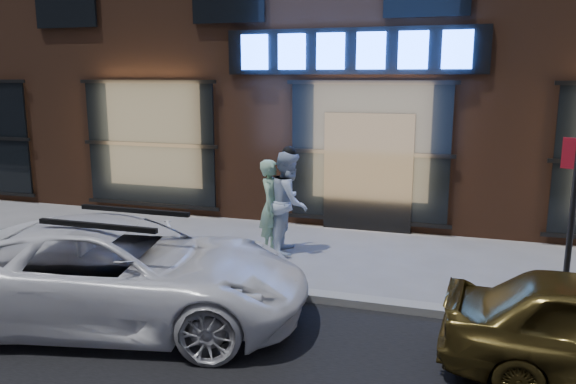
{
  "coord_description": "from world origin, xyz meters",
  "views": [
    {
      "loc": [
        1.8,
        -7.25,
        3.12
      ],
      "look_at": [
        -0.97,
        1.6,
        1.2
      ],
      "focal_mm": 35.0,
      "sensor_mm": 36.0,
      "label": 1
    }
  ],
  "objects_px": {
    "white_suv": "(120,272)",
    "sign_post": "(572,213)",
    "man_bowtie": "(271,206)",
    "man_cap": "(289,202)"
  },
  "relations": [
    {
      "from": "man_bowtie",
      "to": "man_cap",
      "type": "bearing_deg",
      "value": -79.46
    },
    {
      "from": "man_cap",
      "to": "white_suv",
      "type": "xyz_separation_m",
      "value": [
        -1.17,
        -3.5,
        -0.25
      ]
    },
    {
      "from": "man_bowtie",
      "to": "sign_post",
      "type": "height_order",
      "value": "sign_post"
    },
    {
      "from": "man_bowtie",
      "to": "man_cap",
      "type": "relative_size",
      "value": 0.91
    },
    {
      "from": "man_cap",
      "to": "white_suv",
      "type": "distance_m",
      "value": 3.7
    },
    {
      "from": "white_suv",
      "to": "man_bowtie",
      "type": "bearing_deg",
      "value": -26.29
    },
    {
      "from": "sign_post",
      "to": "man_cap",
      "type": "bearing_deg",
      "value": -178.23
    },
    {
      "from": "man_cap",
      "to": "sign_post",
      "type": "distance_m",
      "value": 4.66
    },
    {
      "from": "white_suv",
      "to": "sign_post",
      "type": "distance_m",
      "value": 5.73
    },
    {
      "from": "man_cap",
      "to": "white_suv",
      "type": "relative_size",
      "value": 0.38
    }
  ]
}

